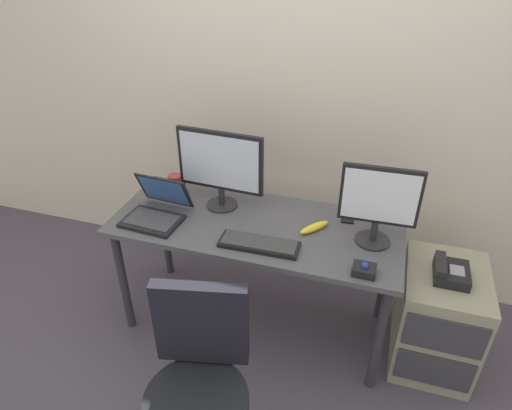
{
  "coord_description": "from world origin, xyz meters",
  "views": [
    {
      "loc": [
        0.61,
        -1.96,
        2.15
      ],
      "look_at": [
        0.0,
        0.0,
        0.86
      ],
      "focal_mm": 31.78,
      "sensor_mm": 36.0,
      "label": 1
    }
  ],
  "objects_px": {
    "desk_phone": "(450,272)",
    "laptop": "(157,210)",
    "office_chair": "(200,397)",
    "banana": "(314,227)",
    "monitor_main": "(220,165)",
    "coffee_mug": "(176,184)",
    "trackball_mouse": "(364,269)",
    "keyboard": "(259,244)",
    "file_cabinet": "(437,318)",
    "monitor_side": "(379,202)",
    "cell_phone": "(348,216)"
  },
  "relations": [
    {
      "from": "monitor_side",
      "to": "trackball_mouse",
      "type": "xyz_separation_m",
      "value": [
        -0.02,
        -0.27,
        -0.22
      ]
    },
    {
      "from": "monitor_main",
      "to": "banana",
      "type": "relative_size",
      "value": 2.64
    },
    {
      "from": "desk_phone",
      "to": "coffee_mug",
      "type": "xyz_separation_m",
      "value": [
        -1.58,
        0.16,
        0.16
      ]
    },
    {
      "from": "desk_phone",
      "to": "trackball_mouse",
      "type": "bearing_deg",
      "value": -148.04
    },
    {
      "from": "monitor_main",
      "to": "coffee_mug",
      "type": "relative_size",
      "value": 4.19
    },
    {
      "from": "laptop",
      "to": "monitor_main",
      "type": "bearing_deg",
      "value": 36.48
    },
    {
      "from": "file_cabinet",
      "to": "cell_phone",
      "type": "relative_size",
      "value": 4.29
    },
    {
      "from": "keyboard",
      "to": "file_cabinet",
      "type": "bearing_deg",
      "value": 13.05
    },
    {
      "from": "file_cabinet",
      "to": "monitor_main",
      "type": "bearing_deg",
      "value": 176.16
    },
    {
      "from": "trackball_mouse",
      "to": "banana",
      "type": "height_order",
      "value": "trackball_mouse"
    },
    {
      "from": "office_chair",
      "to": "banana",
      "type": "distance_m",
      "value": 1.01
    },
    {
      "from": "desk_phone",
      "to": "laptop",
      "type": "distance_m",
      "value": 1.58
    },
    {
      "from": "keyboard",
      "to": "desk_phone",
      "type": "bearing_deg",
      "value": 12.21
    },
    {
      "from": "monitor_main",
      "to": "trackball_mouse",
      "type": "relative_size",
      "value": 4.55
    },
    {
      "from": "keyboard",
      "to": "banana",
      "type": "xyz_separation_m",
      "value": [
        0.24,
        0.22,
        0.01
      ]
    },
    {
      "from": "office_chair",
      "to": "file_cabinet",
      "type": "bearing_deg",
      "value": 41.76
    },
    {
      "from": "desk_phone",
      "to": "keyboard",
      "type": "distance_m",
      "value": 0.98
    },
    {
      "from": "office_chair",
      "to": "monitor_side",
      "type": "distance_m",
      "value": 1.22
    },
    {
      "from": "trackball_mouse",
      "to": "cell_phone",
      "type": "relative_size",
      "value": 0.77
    },
    {
      "from": "file_cabinet",
      "to": "keyboard",
      "type": "bearing_deg",
      "value": -166.95
    },
    {
      "from": "desk_phone",
      "to": "cell_phone",
      "type": "xyz_separation_m",
      "value": [
        -0.55,
        0.2,
        0.1
      ]
    },
    {
      "from": "laptop",
      "to": "banana",
      "type": "xyz_separation_m",
      "value": [
        0.86,
        0.13,
        -0.03
      ]
    },
    {
      "from": "monitor_main",
      "to": "trackball_mouse",
      "type": "bearing_deg",
      "value": -23.02
    },
    {
      "from": "file_cabinet",
      "to": "cell_phone",
      "type": "distance_m",
      "value": 0.74
    },
    {
      "from": "monitor_main",
      "to": "keyboard",
      "type": "relative_size",
      "value": 1.21
    },
    {
      "from": "keyboard",
      "to": "laptop",
      "type": "xyz_separation_m",
      "value": [
        -0.62,
        0.09,
        0.04
      ]
    },
    {
      "from": "laptop",
      "to": "trackball_mouse",
      "type": "bearing_deg",
      "value": -6.92
    },
    {
      "from": "monitor_main",
      "to": "laptop",
      "type": "distance_m",
      "value": 0.43
    },
    {
      "from": "monitor_side",
      "to": "cell_phone",
      "type": "distance_m",
      "value": 0.34
    },
    {
      "from": "office_chair",
      "to": "cell_phone",
      "type": "distance_m",
      "value": 1.23
    },
    {
      "from": "monitor_main",
      "to": "coffee_mug",
      "type": "distance_m",
      "value": 0.38
    },
    {
      "from": "office_chair",
      "to": "keyboard",
      "type": "relative_size",
      "value": 2.23
    },
    {
      "from": "office_chair",
      "to": "banana",
      "type": "height_order",
      "value": "office_chair"
    },
    {
      "from": "monitor_side",
      "to": "banana",
      "type": "relative_size",
      "value": 2.26
    },
    {
      "from": "cell_phone",
      "to": "monitor_side",
      "type": "bearing_deg",
      "value": -56.54
    },
    {
      "from": "coffee_mug",
      "to": "banana",
      "type": "relative_size",
      "value": 0.63
    },
    {
      "from": "office_chair",
      "to": "cell_phone",
      "type": "bearing_deg",
      "value": 67.41
    },
    {
      "from": "monitor_side",
      "to": "banana",
      "type": "height_order",
      "value": "monitor_side"
    },
    {
      "from": "file_cabinet",
      "to": "trackball_mouse",
      "type": "height_order",
      "value": "trackball_mouse"
    },
    {
      "from": "laptop",
      "to": "keyboard",
      "type": "bearing_deg",
      "value": -7.81
    },
    {
      "from": "desk_phone",
      "to": "banana",
      "type": "distance_m",
      "value": 0.72
    },
    {
      "from": "laptop",
      "to": "trackball_mouse",
      "type": "xyz_separation_m",
      "value": [
        1.15,
        -0.14,
        -0.03
      ]
    },
    {
      "from": "file_cabinet",
      "to": "cell_phone",
      "type": "xyz_separation_m",
      "value": [
        -0.56,
        0.19,
        0.44
      ]
    },
    {
      "from": "monitor_main",
      "to": "laptop",
      "type": "xyz_separation_m",
      "value": [
        -0.3,
        -0.22,
        -0.21
      ]
    },
    {
      "from": "desk_phone",
      "to": "coffee_mug",
      "type": "relative_size",
      "value": 1.67
    },
    {
      "from": "file_cabinet",
      "to": "monitor_side",
      "type": "height_order",
      "value": "monitor_side"
    },
    {
      "from": "monitor_side",
      "to": "coffee_mug",
      "type": "xyz_separation_m",
      "value": [
        -1.18,
        0.15,
        -0.18
      ]
    },
    {
      "from": "cell_phone",
      "to": "banana",
      "type": "height_order",
      "value": "banana"
    },
    {
      "from": "keyboard",
      "to": "banana",
      "type": "bearing_deg",
      "value": 42.37
    },
    {
      "from": "banana",
      "to": "file_cabinet",
      "type": "bearing_deg",
      "value": 0.14
    }
  ]
}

